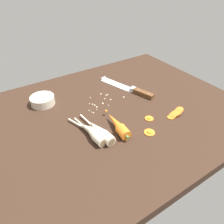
# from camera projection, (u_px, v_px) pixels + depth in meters

# --- Properties ---
(ground_plane) EXTENTS (1.20, 0.90, 0.04)m
(ground_plane) POSITION_uv_depth(u_px,v_px,m) (110.00, 116.00, 0.96)
(ground_plane) COLOR #332116
(chefs_knife) EXTENTS (0.13, 0.34, 0.04)m
(chefs_knife) POSITION_uv_depth(u_px,v_px,m) (124.00, 86.00, 1.13)
(chefs_knife) COLOR silver
(chefs_knife) RESTS_ON ground_plane
(whole_carrot) EXTENTS (0.06, 0.19, 0.04)m
(whole_carrot) POSITION_uv_depth(u_px,v_px,m) (118.00, 125.00, 0.85)
(whole_carrot) COLOR orange
(whole_carrot) RESTS_ON ground_plane
(parsnip_front) EXTENTS (0.05, 0.20, 0.04)m
(parsnip_front) POSITION_uv_depth(u_px,v_px,m) (93.00, 134.00, 0.81)
(parsnip_front) COLOR beige
(parsnip_front) RESTS_ON ground_plane
(parsnip_mid_left) EXTENTS (0.08, 0.19, 0.04)m
(parsnip_mid_left) POSITION_uv_depth(u_px,v_px,m) (92.00, 131.00, 0.82)
(parsnip_mid_left) COLOR beige
(parsnip_mid_left) RESTS_ON ground_plane
(parsnip_mid_right) EXTENTS (0.05, 0.22, 0.04)m
(parsnip_mid_right) POSITION_uv_depth(u_px,v_px,m) (100.00, 132.00, 0.82)
(parsnip_mid_right) COLOR beige
(parsnip_mid_right) RESTS_ON ground_plane
(carrot_slice_stack) EXTENTS (0.09, 0.04, 0.03)m
(carrot_slice_stack) POSITION_uv_depth(u_px,v_px,m) (176.00, 113.00, 0.93)
(carrot_slice_stack) COLOR orange
(carrot_slice_stack) RESTS_ON ground_plane
(carrot_slice_stray_near) EXTENTS (0.04, 0.04, 0.01)m
(carrot_slice_stray_near) POSITION_uv_depth(u_px,v_px,m) (149.00, 118.00, 0.91)
(carrot_slice_stray_near) COLOR orange
(carrot_slice_stray_near) RESTS_ON ground_plane
(carrot_slice_stray_mid) EXTENTS (0.04, 0.04, 0.01)m
(carrot_slice_stray_mid) POSITION_uv_depth(u_px,v_px,m) (149.00, 132.00, 0.84)
(carrot_slice_stray_mid) COLOR orange
(carrot_slice_stray_mid) RESTS_ON ground_plane
(prep_bowl) EXTENTS (0.11, 0.11, 0.04)m
(prep_bowl) POSITION_uv_depth(u_px,v_px,m) (43.00, 100.00, 0.99)
(prep_bowl) COLOR beige
(prep_bowl) RESTS_ON ground_plane
(mince_crumbs) EXTENTS (0.20, 0.13, 0.01)m
(mince_crumbs) POSITION_uv_depth(u_px,v_px,m) (103.00, 101.00, 1.02)
(mince_crumbs) COLOR beige
(mince_crumbs) RESTS_ON ground_plane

